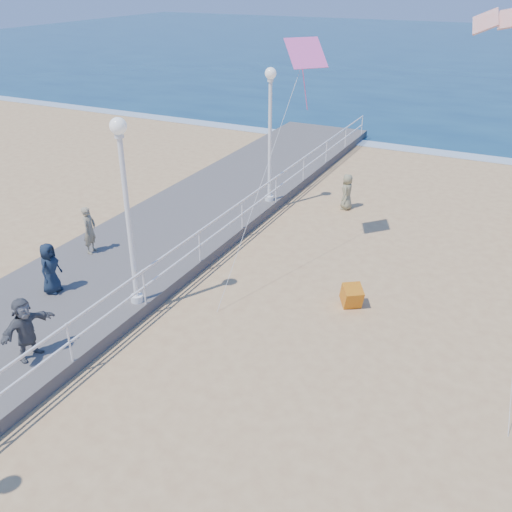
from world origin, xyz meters
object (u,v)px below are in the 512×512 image
at_px(spectator_4, 50,268).
at_px(beach_walker_c, 347,192).
at_px(lamp_post_mid, 126,195).
at_px(spectator_5, 25,328).
at_px(lamp_post_far, 270,122).
at_px(box_kite, 352,297).
at_px(spectator_6, 90,230).

xyz_separation_m(spectator_4, beach_walker_c, (5.43, 11.13, -0.43)).
xyz_separation_m(lamp_post_mid, spectator_4, (-2.57, -0.64, -2.48)).
bearing_deg(spectator_5, lamp_post_far, 1.74).
bearing_deg(spectator_5, box_kite, -38.83).
bearing_deg(spectator_6, box_kite, -95.22).
distance_m(spectator_5, spectator_6, 5.84).
height_order(lamp_post_mid, spectator_5, lamp_post_mid).
bearing_deg(spectator_6, beach_walker_c, -48.75).
bearing_deg(spectator_6, spectator_5, -166.73).
bearing_deg(beach_walker_c, spectator_6, -41.50).
xyz_separation_m(spectator_4, box_kite, (8.03, 3.76, -0.88)).
bearing_deg(spectator_4, lamp_post_mid, -84.04).
height_order(lamp_post_mid, lamp_post_far, same).
distance_m(lamp_post_mid, box_kite, 7.13).
bearing_deg(spectator_5, spectator_4, 39.50).
xyz_separation_m(lamp_post_far, beach_walker_c, (2.86, 1.49, -2.91)).
height_order(lamp_post_far, box_kite, lamp_post_far).
bearing_deg(beach_walker_c, lamp_post_far, -68.08).
bearing_deg(spectator_4, lamp_post_far, -22.99).
distance_m(lamp_post_far, spectator_5, 12.56).
xyz_separation_m(lamp_post_mid, spectator_6, (-3.33, 1.95, -2.45)).
height_order(spectator_4, box_kite, spectator_4).
distance_m(lamp_post_far, spectator_6, 8.17).
bearing_deg(lamp_post_far, box_kite, -47.12).
height_order(spectator_4, beach_walker_c, spectator_4).
bearing_deg(lamp_post_far, spectator_6, -115.30).
bearing_deg(spectator_5, lamp_post_mid, -7.77).
bearing_deg(spectator_5, spectator_6, 31.36).
bearing_deg(spectator_6, lamp_post_far, -38.09).
height_order(lamp_post_mid, box_kite, lamp_post_mid).
relative_size(lamp_post_mid, spectator_4, 3.40).
height_order(spectator_4, spectator_5, spectator_5).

